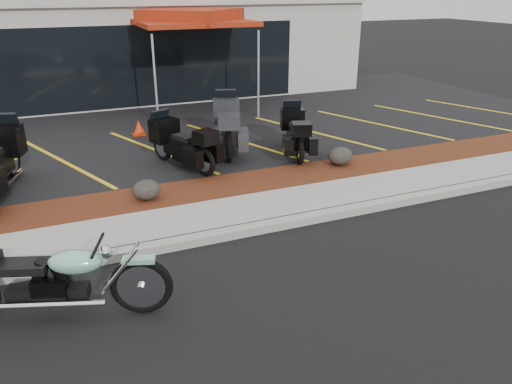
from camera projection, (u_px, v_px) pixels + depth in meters
name	position (u px, v px, depth m)	size (l,w,h in m)	color
ground	(239.00, 264.00, 7.71)	(90.00, 90.00, 0.00)	black
curb	(220.00, 235.00, 8.44)	(24.00, 0.25, 0.15)	gray
sidewalk	(207.00, 218.00, 9.04)	(24.00, 1.20, 0.15)	gray
mulch_bed	(189.00, 194.00, 10.06)	(24.00, 1.20, 0.16)	#3D170D
upper_lot	(139.00, 128.00, 14.65)	(26.00, 9.60, 0.15)	black
dealership_building	(104.00, 40.00, 19.24)	(18.00, 8.16, 4.00)	#ACA59C
boulder_mid	(146.00, 190.00, 9.55)	(0.55, 0.46, 0.39)	black
boulder_right	(340.00, 156.00, 11.38)	(0.59, 0.49, 0.42)	black
hero_cruiser	(141.00, 278.00, 6.37)	(3.04, 0.77, 1.07)	#7ABEA1
touring_black_front	(8.00, 146.00, 10.43)	(2.46, 0.94, 1.43)	black
touring_black_mid	(162.00, 135.00, 11.56)	(2.08, 0.80, 1.21)	black
touring_grey	(226.00, 115.00, 12.97)	(2.36, 0.90, 1.37)	#2F2F35
touring_black_rear	(291.00, 123.00, 12.66)	(2.03, 0.78, 1.18)	black
traffic_cone	(139.00, 128.00, 13.68)	(0.34, 0.34, 0.40)	red
popup_canopy	(191.00, 18.00, 15.33)	(4.23, 4.23, 3.15)	silver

